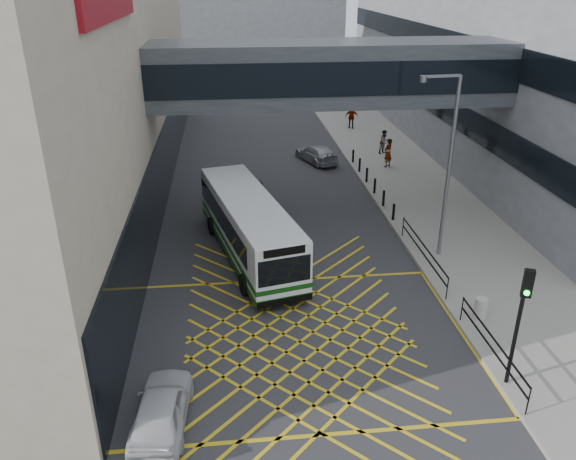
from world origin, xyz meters
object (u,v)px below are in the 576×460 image
object	(u,v)px
bus	(248,225)
pedestrian_a	(388,153)
pedestrian_b	(384,142)
pedestrian_c	(352,117)
car_white	(161,409)
car_silver	(316,153)
traffic_light	(521,311)
street_lamp	(446,158)
car_dark	(250,191)
litter_bin	(481,308)

from	to	relation	value
bus	pedestrian_a	bearing A→B (deg)	36.87
pedestrian_a	pedestrian_b	world-z (taller)	pedestrian_a
pedestrian_c	pedestrian_a	bearing A→B (deg)	102.64
car_white	car_silver	world-z (taller)	car_white
car_white	pedestrian_c	bearing A→B (deg)	-106.87
car_silver	pedestrian_c	bearing A→B (deg)	-137.74
pedestrian_b	pedestrian_c	xyz separation A→B (m)	(-0.82, 7.36, 0.10)
traffic_light	bus	bearing A→B (deg)	146.99
bus	traffic_light	xyz separation A→B (m)	(7.71, -10.23, 1.37)
traffic_light	pedestrian_c	world-z (taller)	traffic_light
traffic_light	pedestrian_b	world-z (taller)	traffic_light
pedestrian_a	pedestrian_c	distance (m)	10.44
pedestrian_a	pedestrian_b	size ratio (longest dim) A/B	1.14
car_white	street_lamp	xyz separation A→B (m)	(11.57, 9.53, 4.17)
car_dark	car_silver	world-z (taller)	car_dark
car_silver	traffic_light	size ratio (longest dim) A/B	0.96
bus	pedestrian_b	xyz separation A→B (m)	(10.42, 14.80, -0.52)
car_silver	car_dark	bearing A→B (deg)	34.25
bus	litter_bin	xyz separation A→B (m)	(8.45, -6.46, -0.96)
bus	litter_bin	bearing A→B (deg)	-50.53
traffic_light	litter_bin	xyz separation A→B (m)	(0.73, 3.77, -2.32)
traffic_light	pedestrian_a	size ratio (longest dim) A/B	2.18
street_lamp	traffic_light	bearing A→B (deg)	-101.69
car_dark	pedestrian_b	size ratio (longest dim) A/B	2.47
traffic_light	street_lamp	distance (m)	9.28
pedestrian_a	traffic_light	bearing A→B (deg)	46.35
bus	litter_bin	size ratio (longest dim) A/B	12.82
pedestrian_a	car_silver	bearing A→B (deg)	-63.30
bus	street_lamp	size ratio (longest dim) A/B	1.27
litter_bin	pedestrian_c	world-z (taller)	pedestrian_c
bus	street_lamp	world-z (taller)	street_lamp
car_silver	pedestrian_a	distance (m)	5.00
pedestrian_a	bus	bearing A→B (deg)	11.87
car_dark	pedestrian_b	xyz separation A→B (m)	(10.04, 8.00, 0.35)
bus	car_silver	size ratio (longest dim) A/B	2.58
litter_bin	car_white	bearing A→B (deg)	-159.60
pedestrian_a	pedestrian_c	world-z (taller)	pedestrian_a
bus	pedestrian_a	xyz separation A→B (m)	(9.84, 11.72, -0.40)
litter_bin	bus	bearing A→B (deg)	142.58
street_lamp	pedestrian_b	size ratio (longest dim) A/B	4.84
bus	pedestrian_b	distance (m)	18.11
traffic_light	street_lamp	world-z (taller)	street_lamp
car_silver	litter_bin	distance (m)	20.53
traffic_light	pedestrian_b	size ratio (longest dim) A/B	2.49
street_lamp	pedestrian_c	size ratio (longest dim) A/B	4.32
street_lamp	car_dark	bearing A→B (deg)	129.46
pedestrian_c	litter_bin	bearing A→B (deg)	99.03
car_white	car_silver	size ratio (longest dim) A/B	1.01
car_white	pedestrian_a	distance (m)	25.85
pedestrian_c	car_silver	bearing A→B (deg)	74.22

